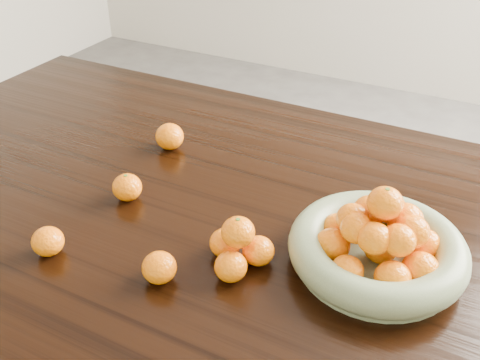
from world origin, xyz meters
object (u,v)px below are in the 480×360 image
at_px(dining_table, 265,249).
at_px(orange_pyramid, 238,248).
at_px(fruit_bowl, 378,245).
at_px(loose_orange_0, 127,187).

distance_m(dining_table, orange_pyramid, 0.20).
height_order(dining_table, orange_pyramid, orange_pyramid).
relative_size(fruit_bowl, loose_orange_0, 5.06).
bearing_deg(fruit_bowl, loose_orange_0, -175.80).
xyz_separation_m(dining_table, orange_pyramid, (0.02, -0.16, 0.13)).
height_order(orange_pyramid, loose_orange_0, orange_pyramid).
bearing_deg(loose_orange_0, fruit_bowl, 4.20).
distance_m(dining_table, fruit_bowl, 0.27).
bearing_deg(orange_pyramid, loose_orange_0, 165.74).
bearing_deg(fruit_bowl, dining_table, 169.49).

